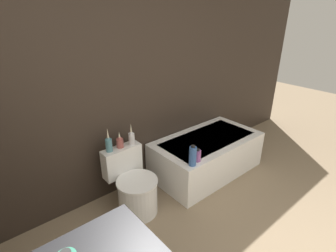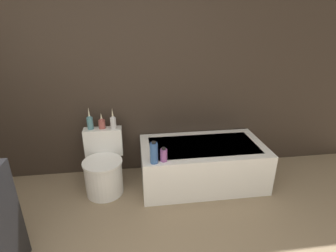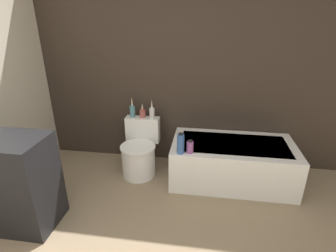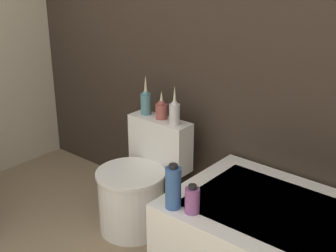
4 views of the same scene
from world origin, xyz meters
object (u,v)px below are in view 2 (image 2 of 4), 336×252
Objects in this scene: bathtub at (202,163)px; vase_silver at (102,123)px; vase_gold at (90,122)px; shampoo_bottle_short at (164,155)px; shampoo_bottle_tall at (154,153)px; toilet at (104,168)px; vase_bronze at (113,122)px.

vase_silver is (-1.14, 0.23, 0.49)m from bathtub.
vase_silver is at bearing 1.87° from vase_gold.
bathtub is 5.45× the size of vase_gold.
shampoo_bottle_short is (0.65, -0.52, -0.18)m from vase_silver.
toilet is at bearing 149.86° from shampoo_bottle_tall.
bathtub is 0.65m from shampoo_bottle_short.
vase_bronze is at bearing 57.32° from toilet.
vase_bronze is 0.68m from shampoo_bottle_tall.
bathtub is at bearing -11.24° from vase_bronze.
shampoo_bottle_short is at bearing 13.43° from shampoo_bottle_tall.
shampoo_bottle_short is (-0.49, -0.29, 0.31)m from bathtub.
shampoo_bottle_tall is at bearing -38.78° from vase_gold.
vase_bronze is (0.13, -0.03, 0.02)m from vase_silver.
toilet is at bearing -60.16° from vase_gold.
vase_silver is at bearing 141.01° from shampoo_bottle_short.
vase_bronze reaches higher than toilet.
vase_gold is at bearing 119.84° from toilet.
shampoo_bottle_short is at bearing -38.99° from vase_silver.
vase_bronze reaches higher than bathtub.
toilet is at bearing -179.92° from bathtub.
shampoo_bottle_tall is at bearing -45.05° from vase_silver.
vase_gold reaches higher than shampoo_bottle_short.
vase_bronze is at bearing -12.26° from vase_silver.
bathtub is 7.78× the size of vase_silver.
vase_bronze is at bearing -5.27° from vase_gold.
bathtub is 1.15m from vase_bronze.
bathtub is 2.12× the size of toilet.
vase_bronze reaches higher than vase_silver.
toilet is 0.51m from vase_silver.
bathtub is 5.73× the size of vase_bronze.
vase_silver is at bearing 167.74° from vase_bronze.
bathtub is 9.47× the size of shampoo_bottle_short.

